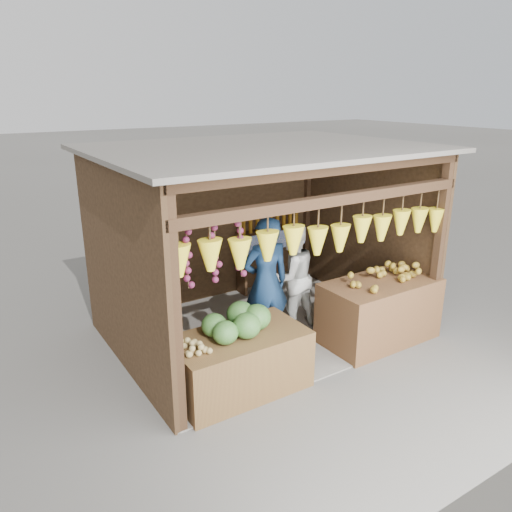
{
  "coord_description": "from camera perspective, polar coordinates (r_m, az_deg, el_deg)",
  "views": [
    {
      "loc": [
        -3.63,
        -5.51,
        3.35
      ],
      "look_at": [
        -0.15,
        -0.1,
        1.2
      ],
      "focal_mm": 35.0,
      "sensor_mm": 36.0,
      "label": 1
    }
  ],
  "objects": [
    {
      "name": "back_shelf",
      "position": [
        8.62,
        1.74,
        1.74
      ],
      "size": [
        1.25,
        0.32,
        1.32
      ],
      "color": "#382314",
      "rests_on": "ground"
    },
    {
      "name": "ground",
      "position": [
        7.4,
        0.56,
        -8.46
      ],
      "size": [
        80.0,
        80.0,
        0.0
      ],
      "primitive_type": "plane",
      "color": "#514F49",
      "rests_on": "ground"
    },
    {
      "name": "mango_pile",
      "position": [
        7.04,
        14.5,
        -1.8
      ],
      "size": [
        1.4,
        0.64,
        0.22
      ],
      "primitive_type": null,
      "color": "#AB6016",
      "rests_on": "counter_right"
    },
    {
      "name": "stall_structure",
      "position": [
        6.76,
        0.56,
        4.02
      ],
      "size": [
        4.3,
        3.3,
        2.66
      ],
      "color": "slate",
      "rests_on": "ground"
    },
    {
      "name": "counter_left",
      "position": [
        5.91,
        -1.96,
        -12.05
      ],
      "size": [
        1.56,
        0.85,
        0.71
      ],
      "primitive_type": "cube",
      "color": "#4F321A",
      "rests_on": "ground"
    },
    {
      "name": "man_standing",
      "position": [
        6.66,
        1.12,
        -3.06
      ],
      "size": [
        0.72,
        0.53,
        1.81
      ],
      "primitive_type": "imported",
      "rotation": [
        0.0,
        0.0,
        2.98
      ],
      "color": "navy",
      "rests_on": "ground"
    },
    {
      "name": "vendor_seated",
      "position": [
        6.56,
        -13.21,
        -4.96
      ],
      "size": [
        0.55,
        0.46,
        0.97
      ],
      "primitive_type": "imported",
      "rotation": [
        0.0,
        0.0,
        2.75
      ],
      "color": "brown",
      "rests_on": "stool"
    },
    {
      "name": "woman_standing",
      "position": [
        7.23,
        4.09,
        -2.36
      ],
      "size": [
        0.77,
        0.61,
        1.58
      ],
      "primitive_type": "imported",
      "rotation": [
        0.0,
        0.0,
        3.13
      ],
      "color": "silver",
      "rests_on": "ground"
    },
    {
      "name": "tanfruit_pile",
      "position": [
        5.4,
        -7.08,
        -10.21
      ],
      "size": [
        0.34,
        0.4,
        0.13
      ],
      "primitive_type": null,
      "color": "#997B46",
      "rests_on": "counter_left"
    },
    {
      "name": "counter_right",
      "position": [
        7.17,
        13.88,
        -6.1
      ],
      "size": [
        1.63,
        0.85,
        0.88
      ],
      "primitive_type": "cube",
      "color": "#4D2F19",
      "rests_on": "ground"
    },
    {
      "name": "melon_pile",
      "position": [
        5.67,
        -2.23,
        -7.52
      ],
      "size": [
        1.0,
        0.5,
        0.32
      ],
      "primitive_type": null,
      "color": "#164A13",
      "rests_on": "counter_left"
    },
    {
      "name": "stool",
      "position": [
        6.84,
        -12.82,
        -9.89
      ],
      "size": [
        0.33,
        0.33,
        0.31
      ],
      "primitive_type": "cube",
      "color": "black",
      "rests_on": "ground"
    }
  ]
}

